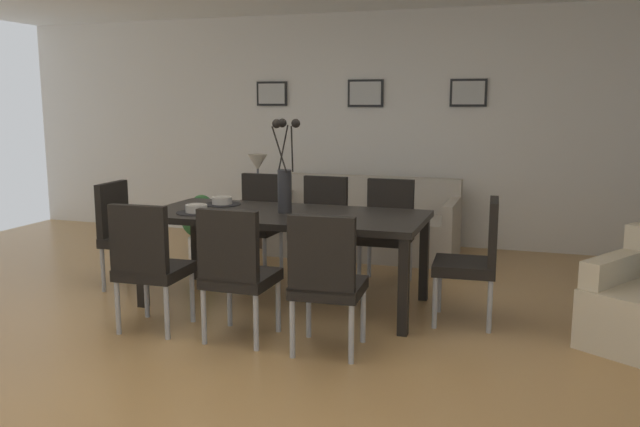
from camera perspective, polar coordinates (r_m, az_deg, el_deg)
ground_plane at (r=4.77m, az=-5.67°, el=-9.98°), size 9.00×9.00×0.00m
back_wall_panel at (r=7.58m, az=4.18°, el=7.38°), size 9.00×0.10×2.60m
dining_table at (r=5.17m, az=-3.08°, el=-0.65°), size 2.20×0.99×0.74m
dining_chair_near_left at (r=4.70m, az=-14.73°, el=-4.02°), size 0.46×0.46×0.92m
dining_chair_near_right at (r=6.28m, az=-5.43°, el=-0.36°), size 0.45×0.45×0.92m
dining_chair_far_left at (r=4.39m, az=-7.34°, el=-4.74°), size 0.44×0.44×0.92m
dining_chair_far_right at (r=6.04m, az=0.12°, el=-0.72°), size 0.46×0.46×0.92m
dining_chair_mid_left at (r=4.14m, az=0.53°, el=-5.56°), size 0.47×0.47×0.92m
dining_chair_mid_right at (r=5.85m, az=5.92°, el=-1.10°), size 0.44×0.44×0.92m
dining_chair_head_west at (r=5.91m, az=-16.65°, el=-1.36°), size 0.46×0.46×0.92m
dining_chair_head_east at (r=4.86m, az=13.45°, el=-3.54°), size 0.46×0.46×0.92m
centerpiece_vase at (r=5.12m, az=-3.10°, el=3.19°), size 0.21×0.23×0.73m
placemat_near_left at (r=5.23m, az=-10.72°, el=0.09°), size 0.32×0.32×0.01m
bowl_near_left at (r=5.23m, az=-10.73°, el=0.49°), size 0.17×0.17×0.07m
placemat_near_right at (r=5.62m, az=-8.54°, el=0.81°), size 0.32×0.32×0.01m
bowl_near_right at (r=5.62m, az=-8.55°, el=1.18°), size 0.17×0.17×0.07m
sofa at (r=7.00m, az=3.85°, el=-1.23°), size 1.97×0.84×0.80m
side_table at (r=7.43m, az=-5.38°, el=-0.77°), size 0.36×0.36×0.52m
table_lamp at (r=7.34m, az=-5.46°, el=4.10°), size 0.22×0.22×0.51m
framed_picture_left at (r=7.87m, az=-4.22°, el=10.39°), size 0.38×0.03×0.28m
framed_picture_center at (r=7.51m, az=3.99°, el=10.42°), size 0.41×0.03×0.31m
framed_picture_right at (r=7.32m, az=12.82°, el=10.23°), size 0.39×0.03×0.30m
potted_plant at (r=6.85m, az=-10.45°, el=-0.82°), size 0.36×0.36×0.67m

